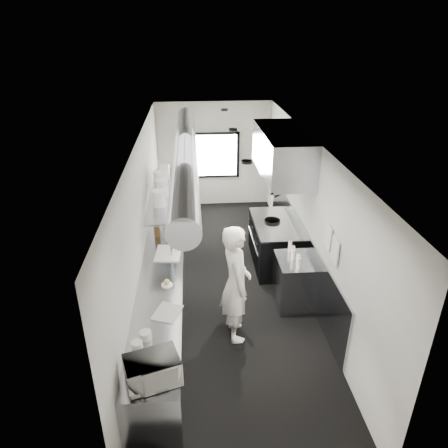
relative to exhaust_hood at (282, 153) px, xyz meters
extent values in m
cube|color=black|center=(-1.10, -0.70, -2.39)|extent=(3.00, 8.00, 0.01)
cube|color=beige|center=(-1.10, -0.70, 0.41)|extent=(3.00, 8.00, 0.01)
cube|color=silver|center=(-1.10, 3.30, -0.99)|extent=(3.00, 0.02, 2.80)
cube|color=silver|center=(-1.10, -4.70, -0.99)|extent=(3.00, 0.02, 2.80)
cube|color=silver|center=(-2.60, -0.70, -0.99)|extent=(0.02, 8.00, 2.80)
cube|color=silver|center=(0.40, -0.70, -0.99)|extent=(0.02, 8.00, 2.80)
cube|color=#959BA3|center=(0.38, -0.40, -1.84)|extent=(0.03, 5.50, 1.10)
cylinder|color=#919399|center=(-1.80, -0.30, 0.16)|extent=(0.40, 6.40, 0.40)
cube|color=white|center=(-1.10, 3.26, -0.99)|extent=(1.20, 0.03, 1.10)
cube|color=black|center=(-1.10, 3.28, -0.42)|extent=(1.36, 0.03, 0.08)
cube|color=black|center=(-1.10, 3.28, -1.57)|extent=(1.36, 0.03, 0.08)
cube|color=black|center=(-1.74, 3.28, -0.99)|extent=(0.08, 0.03, 1.25)
cube|color=black|center=(-0.46, 3.28, -0.99)|extent=(0.08, 0.03, 1.25)
cube|color=#959BA3|center=(0.00, 0.00, 0.01)|extent=(0.80, 2.20, 0.80)
cube|color=#959BA3|center=(-0.38, 0.00, -0.38)|extent=(0.05, 2.20, 0.05)
cube|color=black|center=(-0.08, 0.00, -0.33)|extent=(0.50, 2.10, 0.28)
cube|color=#959BA3|center=(-2.25, -1.20, -1.94)|extent=(0.70, 6.00, 0.90)
cube|color=#959BA3|center=(-2.30, 0.30, -0.84)|extent=(0.45, 3.00, 0.04)
cylinder|color=#959BA3|center=(-2.10, -1.10, -1.17)|extent=(0.04, 0.04, 0.66)
cylinder|color=#959BA3|center=(-2.10, 0.30, -1.17)|extent=(0.04, 0.04, 0.66)
cylinder|color=#959BA3|center=(-2.10, 1.70, -1.17)|extent=(0.04, 0.04, 0.66)
cube|color=black|center=(-0.05, 0.00, -1.94)|extent=(0.85, 1.60, 0.90)
cube|color=#959BA3|center=(-0.05, 0.00, -1.47)|extent=(0.85, 1.60, 0.04)
cube|color=#959BA3|center=(-0.46, 0.00, -1.94)|extent=(0.03, 1.55, 0.80)
cylinder|color=#959BA3|center=(-0.49, 0.00, -1.84)|extent=(0.03, 1.30, 0.03)
cube|color=#959BA3|center=(0.05, -1.40, -1.94)|extent=(0.65, 0.80, 0.90)
cube|color=#959BA3|center=(-2.25, 2.50, -1.94)|extent=(0.70, 1.20, 0.90)
cube|color=silver|center=(0.37, -1.90, -0.79)|extent=(0.02, 0.28, 0.38)
cube|color=silver|center=(0.37, -2.25, -0.84)|extent=(0.02, 0.28, 0.38)
imported|color=white|center=(-1.08, -2.14, -1.42)|extent=(0.53, 0.75, 1.95)
imported|color=silver|center=(-2.21, -3.90, -1.32)|extent=(0.65, 0.57, 0.33)
cylinder|color=silver|center=(-2.45, -3.36, -1.44)|extent=(0.14, 0.14, 0.10)
cylinder|color=silver|center=(-2.36, -3.18, -1.44)|extent=(0.20, 0.20, 0.11)
cube|color=silver|center=(-2.10, -2.67, -1.49)|extent=(0.47, 0.51, 0.01)
cylinder|color=white|center=(-2.14, -1.99, -1.48)|extent=(0.18, 0.18, 0.01)
sphere|color=tan|center=(-2.14, -1.99, -1.43)|extent=(0.09, 0.09, 0.09)
cube|color=silver|center=(-2.16, -1.01, -1.48)|extent=(0.48, 0.61, 0.02)
cube|color=#4E371B|center=(-2.40, -0.26, -1.36)|extent=(0.12, 0.24, 0.26)
cylinder|color=white|center=(-2.30, -0.41, -0.67)|extent=(0.28, 0.28, 0.30)
cylinder|color=white|center=(-2.27, 0.09, -0.66)|extent=(0.31, 0.31, 0.31)
cylinder|color=white|center=(-2.32, 0.42, -0.63)|extent=(0.29, 0.29, 0.38)
cylinder|color=white|center=(-2.28, 1.06, -0.66)|extent=(0.28, 0.28, 0.33)
cylinder|color=silver|center=(0.02, -1.67, -1.39)|extent=(0.08, 0.08, 0.20)
cylinder|color=silver|center=(0.04, -1.55, -1.39)|extent=(0.09, 0.09, 0.20)
cylinder|color=silver|center=(-0.01, -1.38, -1.39)|extent=(0.08, 0.08, 0.20)
cylinder|color=silver|center=(0.03, -1.22, -1.41)|extent=(0.07, 0.07, 0.17)
cylinder|color=silver|center=(0.00, -1.10, -1.39)|extent=(0.08, 0.08, 0.20)
camera|label=1|loc=(-1.68, -7.38, 2.17)|focal=33.04mm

